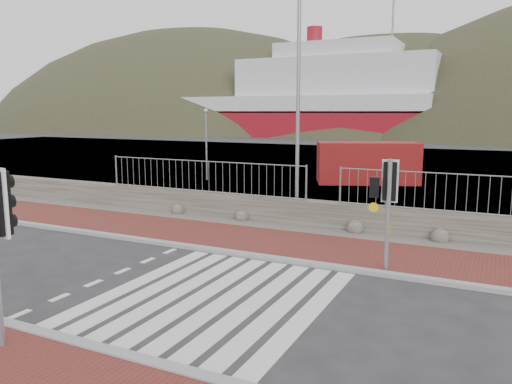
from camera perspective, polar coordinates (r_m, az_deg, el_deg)
The scene contains 15 objects.
ground at distance 11.01m, azimuth -4.65°, elevation -11.89°, with size 220.00×220.00×0.00m, color #28282B.
sidewalk_far at distance 14.85m, azimuth 4.28°, elevation -6.12°, with size 40.00×3.00×0.08m, color maroon.
kerb_near at distance 8.77m, azimuth -15.19°, elevation -17.58°, with size 40.00×0.25×0.12m, color gray.
kerb_far at distance 13.52m, azimuth 1.90°, elevation -7.60°, with size 40.00×0.25×0.12m, color gray.
zebra_crossing at distance 11.01m, azimuth -4.65°, elevation -11.86°, with size 4.62×5.60×0.01m.
gravel_strip at distance 16.67m, azimuth 6.84°, elevation -4.49°, with size 40.00×1.50×0.06m, color #59544C.
stone_wall at distance 17.32m, azimuth 7.75°, elevation -2.57°, with size 40.00×0.60×0.90m, color #4D473F.
railing at distance 16.95m, azimuth 7.69°, elevation 1.87°, with size 18.07×0.07×1.22m.
quay at distance 37.30m, azimuth 17.78°, elevation 2.67°, with size 120.00×40.00×0.50m, color #4C4C4F.
water at distance 72.02m, azimuth 21.90°, elevation 5.38°, with size 220.00×50.00×0.05m, color #3F4C54.
ferry at distance 82.36m, azimuth 4.81°, elevation 10.14°, with size 50.00×16.00×20.00m.
hills_backdrop at distance 100.43m, azimuth 26.08°, elevation -7.37°, with size 254.00×90.00×100.00m.
traffic_signal_far at distance 12.57m, azimuth 14.79°, elevation 0.12°, with size 0.68×0.29×2.82m.
streetlight at distance 18.14m, azimuth 5.26°, elevation 10.74°, with size 1.67×0.48×7.92m.
shipping_container at distance 28.49m, azimuth 12.60°, elevation 3.29°, with size 5.46×2.28×2.28m, color maroon.
Camera 1 is at (5.28, -8.81, 3.95)m, focal length 35.00 mm.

